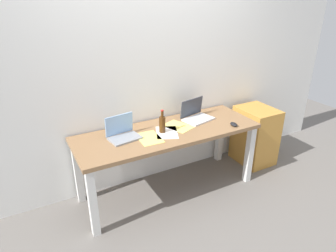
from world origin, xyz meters
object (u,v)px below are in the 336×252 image
at_px(laptop_left, 123,133).
at_px(desk, 168,139).
at_px(laptop_right, 196,115).
at_px(beer_bottle, 162,124).
at_px(computer_mouse, 234,124).
at_px(filing_cabinet, 255,135).

bearing_deg(laptop_left, desk, -7.28).
bearing_deg(desk, laptop_right, 15.58).
bearing_deg(beer_bottle, computer_mouse, -16.64).
bearing_deg(filing_cabinet, laptop_left, 179.33).
bearing_deg(computer_mouse, filing_cabinet, 28.04).
xyz_separation_m(beer_bottle, computer_mouse, (0.73, -0.22, -0.07)).
relative_size(laptop_right, computer_mouse, 3.66).
bearing_deg(laptop_right, computer_mouse, -54.03).
bearing_deg(beer_bottle, desk, 7.16).
relative_size(laptop_left, computer_mouse, 3.20).
bearing_deg(beer_bottle, filing_cabinet, 2.03).
distance_m(beer_bottle, filing_cabinet, 1.42).
height_order(laptop_left, filing_cabinet, laptop_left).
bearing_deg(filing_cabinet, computer_mouse, -156.27).
bearing_deg(beer_bottle, laptop_right, 14.41).
xyz_separation_m(desk, beer_bottle, (-0.07, -0.01, 0.19)).
bearing_deg(beer_bottle, laptop_left, 170.21).
height_order(computer_mouse, filing_cabinet, computer_mouse).
height_order(laptop_left, beer_bottle, beer_bottle).
relative_size(desk, filing_cabinet, 2.65).
height_order(beer_bottle, filing_cabinet, beer_bottle).
relative_size(laptop_left, beer_bottle, 1.34).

